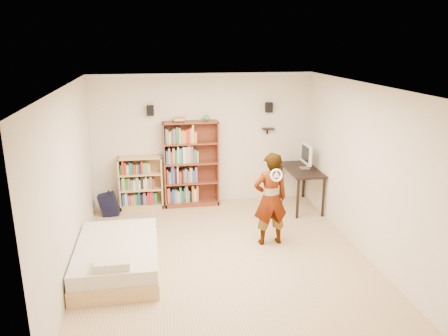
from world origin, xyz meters
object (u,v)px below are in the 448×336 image
Objects in this scene: tall_bookshelf at (191,164)px; person at (270,199)px; low_bookshelf at (141,183)px; daybed at (117,254)px; computer_desk at (301,188)px.

person is at bearing -60.70° from tall_bookshelf.
tall_bookshelf is at bearing -0.00° from low_bookshelf.
tall_bookshelf is 0.96× the size of daybed.
tall_bookshelf is 2.30m from person.
low_bookshelf is 2.96m from person.
tall_bookshelf is at bearing -64.41° from person.
tall_bookshelf reaches higher than computer_desk.
tall_bookshelf reaches higher than daybed.
low_bookshelf is 2.56m from daybed.
daybed is at bearing 7.98° from person.
low_bookshelf reaches higher than computer_desk.
computer_desk is 4.10m from daybed.
tall_bookshelf is 1.63× the size of low_bookshelf.
daybed is at bearing -97.30° from low_bookshelf.
low_bookshelf reaches higher than daybed.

